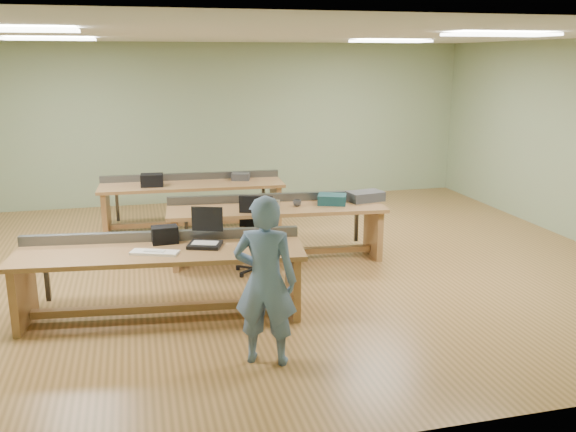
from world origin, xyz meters
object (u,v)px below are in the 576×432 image
at_px(workbench_back, 192,195).
at_px(laptop_base, 205,245).
at_px(camera_bag, 165,235).
at_px(workbench_front, 161,266).
at_px(task_chair, 255,245).
at_px(parts_bin_grey, 365,196).
at_px(workbench_mid, 276,220).
at_px(person, 265,281).
at_px(parts_bin_teal, 332,199).
at_px(mug, 297,203).
at_px(drinks_can, 278,204).

xyz_separation_m(workbench_back, laptop_base, (-0.19, -3.47, 0.21)).
xyz_separation_m(workbench_back, camera_bag, (-0.60, -3.23, 0.29)).
distance_m(workbench_front, task_chair, 1.70).
height_order(laptop_base, task_chair, task_chair).
bearing_deg(workbench_back, laptop_base, -90.33).
xyz_separation_m(workbench_front, parts_bin_grey, (2.94, 1.60, 0.26)).
xyz_separation_m(workbench_mid, camera_bag, (-1.57, -1.35, 0.29)).
bearing_deg(workbench_mid, laptop_base, -120.99).
bearing_deg(camera_bag, workbench_mid, 37.21).
xyz_separation_m(person, camera_bag, (-0.80, 1.52, 0.06)).
bearing_deg(workbench_back, task_chair, -73.28).
distance_m(parts_bin_teal, parts_bin_grey, 0.53).
xyz_separation_m(workbench_mid, workbench_back, (-0.97, 1.88, -0.00)).
bearing_deg(parts_bin_grey, mug, -175.54).
bearing_deg(parts_bin_teal, person, -118.86).
xyz_separation_m(camera_bag, parts_bin_teal, (2.35, 1.30, -0.03)).
bearing_deg(person, parts_bin_grey, -103.60).
relative_size(camera_bag, task_chair, 0.29).
bearing_deg(laptop_base, workbench_back, 106.99).
bearing_deg(workbench_back, drinks_can, -61.56).
bearing_deg(workbench_front, drinks_can, 48.57).
height_order(parts_bin_teal, mug, parts_bin_teal).
distance_m(workbench_back, person, 4.76).
bearing_deg(drinks_can, workbench_back, 115.61).
bearing_deg(task_chair, parts_bin_teal, 37.31).
bearing_deg(workbench_back, parts_bin_teal, -44.99).
height_order(person, parts_bin_teal, person).
height_order(workbench_front, laptop_base, workbench_front).
bearing_deg(workbench_mid, parts_bin_teal, 0.95).
height_order(workbench_front, camera_bag, camera_bag).
xyz_separation_m(person, laptop_base, (-0.39, 1.28, -0.02)).
height_order(parts_bin_teal, parts_bin_grey, same).
bearing_deg(mug, drinks_can, -167.95).
distance_m(workbench_mid, person, 2.98).
bearing_deg(drinks_can, workbench_mid, 86.01).
xyz_separation_m(task_chair, parts_bin_teal, (1.18, 0.38, 0.46)).
bearing_deg(drinks_can, parts_bin_grey, 6.15).
relative_size(workbench_mid, mug, 26.56).
bearing_deg(workbench_front, workbench_back, 85.75).
relative_size(workbench_front, workbench_back, 1.05).
bearing_deg(parts_bin_grey, workbench_mid, -179.14).
height_order(workbench_back, mug, workbench_back).
bearing_deg(task_chair, laptop_base, -104.42).
xyz_separation_m(workbench_back, drinks_can, (0.96, -2.00, 0.25)).
bearing_deg(parts_bin_grey, workbench_front, -151.47).
bearing_deg(workbench_front, camera_bag, 79.90).
xyz_separation_m(task_chair, parts_bin_grey, (1.70, 0.46, 0.46)).
xyz_separation_m(person, drinks_can, (0.76, 2.75, 0.02)).
height_order(workbench_mid, laptop_base, workbench_mid).
xyz_separation_m(task_chair, drinks_can, (0.38, 0.32, 0.45)).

